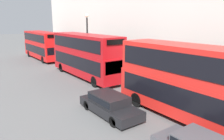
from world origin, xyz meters
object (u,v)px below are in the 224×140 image
object	(u,v)px
bus_second_in_queue	(85,54)
bus_leading	(194,81)
car_hatchback	(109,104)
bus_third_in_queue	(42,44)

from	to	relation	value
bus_second_in_queue	bus_leading	bearing A→B (deg)	-90.00
bus_second_in_queue	car_hatchback	size ratio (longest dim) A/B	2.27
bus_third_in_queue	car_hatchback	world-z (taller)	bus_third_in_queue
bus_leading	bus_second_in_queue	world-z (taller)	bus_leading
bus_third_in_queue	car_hatchback	xyz separation A→B (m)	(-3.40, -22.43, -1.58)
bus_leading	car_hatchback	size ratio (longest dim) A/B	2.18
bus_leading	bus_third_in_queue	world-z (taller)	bus_leading
bus_second_in_queue	bus_third_in_queue	world-z (taller)	bus_second_in_queue
bus_leading	bus_third_in_queue	xyz separation A→B (m)	(0.00, 25.99, -0.18)
bus_third_in_queue	bus_second_in_queue	bearing A→B (deg)	-90.00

